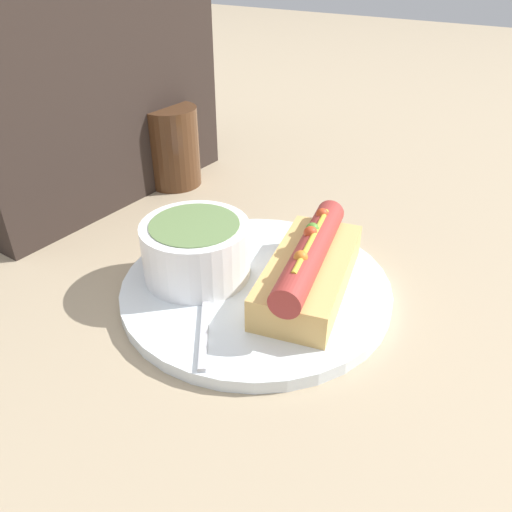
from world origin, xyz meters
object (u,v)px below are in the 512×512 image
at_px(hot_dog, 310,267).
at_px(soup_bowl, 196,247).
at_px(spoon, 208,287).
at_px(drinking_glass, 172,147).

distance_m(hot_dog, soup_bowl, 0.11).
relative_size(soup_bowl, spoon, 0.84).
xyz_separation_m(spoon, drinking_glass, (0.19, 0.21, 0.04)).
relative_size(hot_dog, soup_bowl, 1.63).
height_order(spoon, drinking_glass, drinking_glass).
bearing_deg(soup_bowl, drinking_glass, 47.47).
distance_m(hot_dog, spoon, 0.10).
xyz_separation_m(hot_dog, spoon, (-0.06, 0.08, -0.02)).
bearing_deg(hot_dog, soup_bowl, 97.22).
bearing_deg(spoon, drinking_glass, 11.55).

